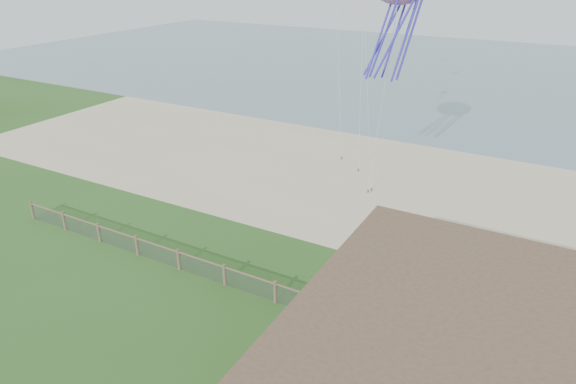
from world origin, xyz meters
name	(u,v)px	position (x,y,z in m)	size (l,w,h in m)	color
ground	(199,384)	(0.00, 0.00, 0.00)	(160.00, 160.00, 0.00)	#2B511C
sand_beach	(385,186)	(0.00, 22.00, 0.00)	(72.00, 20.00, 0.02)	#C5B38E
ocean	(489,75)	(0.00, 66.00, 0.00)	(160.00, 68.00, 0.02)	slate
chainlink_fence	(275,293)	(0.00, 6.00, 0.55)	(36.20, 0.20, 1.25)	brown
picnic_table	(414,361)	(7.17, 5.00, 0.36)	(1.70, 1.29, 0.72)	brown
octopus_kite	(397,15)	(1.33, 17.23, 12.44)	(3.57, 2.52, 7.35)	#F7275A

